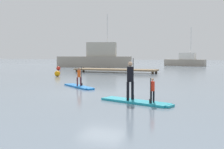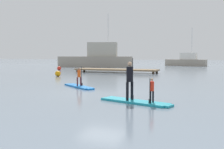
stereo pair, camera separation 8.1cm
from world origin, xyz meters
TOP-DOWN VIEW (x-y plane):
  - ground_plane at (0.00, 0.00)m, footprint 240.00×240.00m
  - paddleboard_near at (-2.45, 1.76)m, footprint 3.12×2.51m
  - paddler_child_solo at (-2.44, 1.76)m, footprint 0.30×0.35m
  - paddleboard_far at (2.72, -2.49)m, footprint 3.48×1.71m
  - paddler_adult at (2.42, -2.39)m, footprint 0.38×0.52m
  - paddler_child_front at (3.50, -2.75)m, footprint 0.23×0.37m
  - fishing_boat_white_large at (-14.68, 31.01)m, footprint 13.79×6.63m
  - fishing_boat_green_midground at (-0.08, 42.05)m, footprint 8.30×3.37m
  - floating_dock at (-5.72, 17.10)m, footprint 10.39×2.44m
  - mooring_buoy_near at (-8.94, 9.16)m, footprint 0.57×0.57m
  - mooring_buoy_mid at (-14.95, 18.67)m, footprint 0.57×0.57m

SIDE VIEW (x-z plane):
  - ground_plane at x=0.00m, z-range 0.00..0.00m
  - paddleboard_near at x=-2.45m, z-range 0.00..0.10m
  - paddleboard_far at x=2.72m, z-range 0.00..0.10m
  - mooring_buoy_near at x=-8.94m, z-range 0.00..0.57m
  - mooring_buoy_mid at x=-14.95m, z-range 0.00..0.57m
  - floating_dock at x=-5.72m, z-range 0.13..0.58m
  - paddler_child_front at x=3.50m, z-range 0.15..1.21m
  - paddler_child_solo at x=-2.44m, z-range 0.13..1.41m
  - fishing_boat_green_midground at x=-0.08m, z-range -2.87..4.84m
  - paddler_adult at x=2.42m, z-range 0.15..2.03m
  - fishing_boat_white_large at x=-14.68m, z-range -3.25..6.37m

